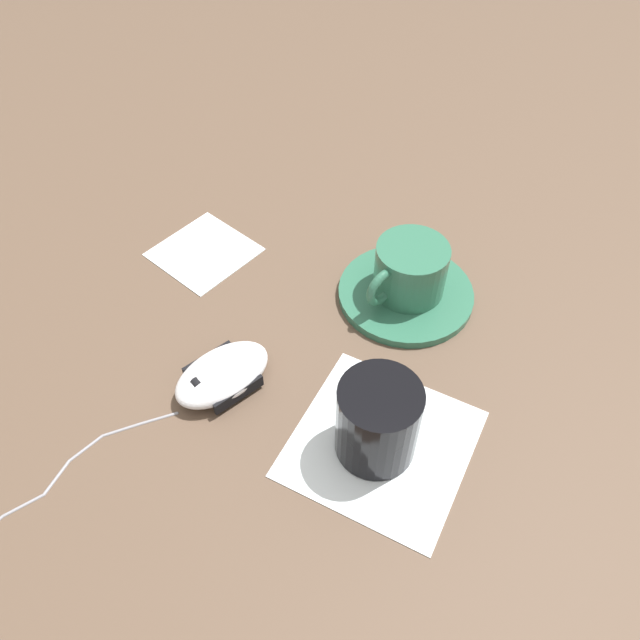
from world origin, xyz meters
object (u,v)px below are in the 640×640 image
(computer_mouse, at_px, (222,374))
(saucer, at_px, (406,293))
(coffee_cup, at_px, (409,270))
(drinking_glass, at_px, (378,421))

(computer_mouse, bearing_deg, saucer, -144.05)
(coffee_cup, distance_m, computer_mouse, 0.24)
(saucer, distance_m, drinking_glass, 0.21)
(computer_mouse, height_order, drinking_glass, drinking_glass)
(saucer, xyz_separation_m, drinking_glass, (0.03, 0.20, 0.04))
(saucer, distance_m, computer_mouse, 0.24)
(coffee_cup, height_order, drinking_glass, drinking_glass)
(coffee_cup, bearing_deg, drinking_glass, 80.57)
(coffee_cup, relative_size, drinking_glass, 1.10)
(saucer, height_order, drinking_glass, drinking_glass)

